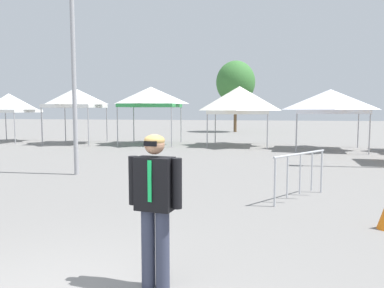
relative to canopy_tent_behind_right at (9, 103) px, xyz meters
The scene contains 9 objects.
canopy_tent_behind_right is the anchor object (origin of this frame).
canopy_tent_center 4.90m from the canopy_tent_behind_right, ahead, with size 3.09×3.09×3.33m.
canopy_tent_far_right 9.43m from the canopy_tent_behind_right, ahead, with size 3.40×3.40×3.39m.
canopy_tent_far_left 14.61m from the canopy_tent_behind_right, ahead, with size 3.33×3.33×3.37m.
canopy_tent_behind_center 19.31m from the canopy_tent_behind_right, ahead, with size 3.63×3.63×3.08m.
person_foreground 22.78m from the canopy_tent_behind_right, 49.12° to the right, with size 0.64×0.30×1.78m.
light_pole_opposite_side 14.72m from the canopy_tent_behind_right, 45.51° to the right, with size 0.36×0.36×7.55m.
tree_behind_tents_center 18.99m from the canopy_tent_behind_right, 45.10° to the left, with size 3.55×3.55×6.50m.
crowd_barrier_mid_lot 21.03m from the canopy_tent_behind_right, 36.33° to the right, with size 1.27×1.73×1.08m.
Camera 1 is at (1.94, -3.04, 2.05)m, focal length 34.89 mm.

